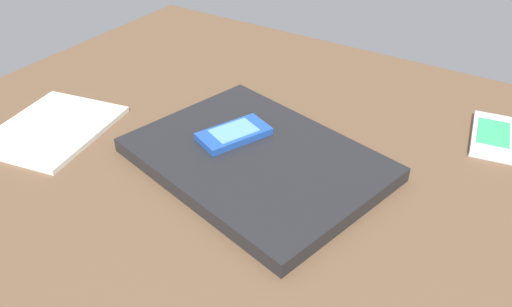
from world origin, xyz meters
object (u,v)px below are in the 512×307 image
Objects in this scene: cell_phone_on_laptop at (234,134)px; laptop_closed at (256,159)px; notepad at (53,128)px; cell_phone_on_desk at (492,136)px.

laptop_closed is at bearing -19.84° from cell_phone_on_laptop.
notepad is (-26.26, -10.96, -2.20)cm from cell_phone_on_laptop.
cell_phone_on_desk is at bearing 56.76° from laptop_closed.
cell_phone_on_laptop is 0.89× the size of cell_phone_on_desk.
notepad is at bearing -157.34° from cell_phone_on_laptop.
cell_phone_on_desk is at bearing 18.99° from notepad.
cell_phone_on_laptop is 0.61× the size of notepad.
cell_phone_on_laptop reaches higher than notepad.
laptop_closed is at bearing -136.83° from cell_phone_on_desk.
cell_phone_on_desk is 66.54cm from notepad.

